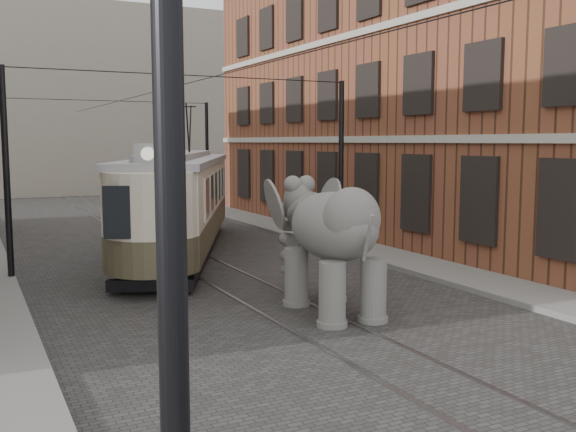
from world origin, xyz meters
TOP-DOWN VIEW (x-y plane):
  - ground at (0.00, 0.00)m, footprint 120.00×120.00m
  - tram_rails at (0.00, 0.00)m, footprint 1.54×80.00m
  - sidewalk_right at (6.00, 0.00)m, footprint 2.00×60.00m
  - brick_building at (11.00, 9.00)m, footprint 8.00×26.00m
  - distant_block at (0.00, 40.00)m, footprint 28.00×10.00m
  - catenary at (-0.20, 5.00)m, footprint 11.00×30.20m
  - tram at (0.07, 8.39)m, footprint 7.76×12.98m
  - elephant at (0.79, -1.00)m, footprint 3.17×5.26m

SIDE VIEW (x-z plane):
  - ground at x=0.00m, z-range 0.00..0.00m
  - tram_rails at x=0.00m, z-range 0.00..0.02m
  - sidewalk_right at x=6.00m, z-range 0.00..0.15m
  - elephant at x=0.79m, z-range 0.00..3.10m
  - tram at x=0.07m, z-range 0.00..5.17m
  - catenary at x=-0.20m, z-range 0.00..6.00m
  - brick_building at x=11.00m, z-range 0.00..12.00m
  - distant_block at x=0.00m, z-range 0.00..14.00m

